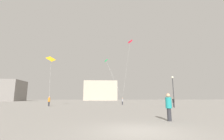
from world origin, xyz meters
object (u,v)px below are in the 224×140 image
at_px(kite_crimson_diamond, 130,42).
at_px(building_centre_hall, 101,91).
at_px(person_in_grey, 122,101).
at_px(person_in_black, 174,102).
at_px(lamppost_east, 173,86).
at_px(person_in_teal, 169,106).
at_px(kite_emerald_delta, 106,61).
at_px(person_in_orange, 49,101).
at_px(kite_amber_delta, 51,59).

bearing_deg(kite_crimson_diamond, building_centre_hall, 95.10).
bearing_deg(building_centre_hall, person_in_grey, -86.17).
bearing_deg(person_in_black, lamppost_east, 79.94).
height_order(person_in_teal, kite_crimson_diamond, kite_crimson_diamond).
bearing_deg(kite_emerald_delta, person_in_grey, -25.44).
height_order(person_in_grey, building_centre_hall, building_centre_hall).
bearing_deg(person_in_orange, person_in_black, 144.45).
height_order(kite_amber_delta, building_centre_hall, building_centre_hall).
relative_size(person_in_black, kite_emerald_delta, 0.16).
bearing_deg(person_in_black, kite_crimson_diamond, -37.53).
distance_m(kite_emerald_delta, lamppost_east, 18.31).
relative_size(person_in_orange, building_centre_hall, 0.09).
xyz_separation_m(person_in_black, kite_amber_delta, (-22.55, 4.51, 8.25)).
distance_m(person_in_grey, building_centre_hall, 66.26).
bearing_deg(lamppost_east, person_in_grey, 119.25).
height_order(kite_emerald_delta, kite_amber_delta, kite_emerald_delta).
distance_m(person_in_grey, lamppost_east, 13.60).
bearing_deg(person_in_orange, person_in_grey, 174.60).
distance_m(person_in_grey, kite_amber_delta, 17.78).
bearing_deg(person_in_grey, kite_amber_delta, -127.72).
bearing_deg(building_centre_hall, lamppost_east, -81.97).
distance_m(kite_crimson_diamond, lamppost_east, 15.53).
relative_size(kite_emerald_delta, kite_amber_delta, 1.17).
bearing_deg(building_centre_hall, kite_crimson_diamond, -84.90).
bearing_deg(person_in_orange, kite_emerald_delta, -172.55).
bearing_deg(person_in_grey, kite_emerald_delta, -171.07).
xyz_separation_m(person_in_black, person_in_teal, (-8.14, -16.17, 0.14)).
distance_m(kite_amber_delta, building_centre_hall, 71.59).
relative_size(person_in_grey, kite_emerald_delta, 0.16).
bearing_deg(kite_emerald_delta, kite_amber_delta, -149.70).
bearing_deg(person_in_grey, person_in_black, -16.66).
bearing_deg(lamppost_east, kite_crimson_diamond, 116.63).
relative_size(person_in_teal, kite_amber_delta, 0.22).
xyz_separation_m(person_in_teal, kite_emerald_delta, (-3.12, 27.27, 9.47)).
bearing_deg(kite_crimson_diamond, person_in_orange, -168.36).
relative_size(kite_crimson_diamond, kite_amber_delta, 1.64).
bearing_deg(building_centre_hall, kite_emerald_delta, -89.36).
distance_m(person_in_teal, lamppost_east, 15.75).
bearing_deg(person_in_teal, lamppost_east, -139.40).
relative_size(person_in_teal, building_centre_hall, 0.09).
height_order(person_in_black, building_centre_hall, building_centre_hall).
height_order(person_in_orange, kite_emerald_delta, kite_emerald_delta).
xyz_separation_m(kite_crimson_diamond, kite_emerald_delta, (-5.33, 3.67, -3.92)).
xyz_separation_m(person_in_teal, lamppost_east, (7.11, 13.85, 2.35)).
height_order(person_in_teal, building_centre_hall, building_centre_hall).
relative_size(person_in_teal, kite_crimson_diamond, 0.13).
height_order(person_in_grey, kite_amber_delta, kite_amber_delta).
bearing_deg(person_in_black, building_centre_hall, -67.00).
bearing_deg(person_in_teal, kite_amber_delta, -77.36).
relative_size(person_in_orange, kite_crimson_diamond, 0.13).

